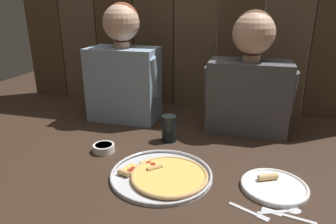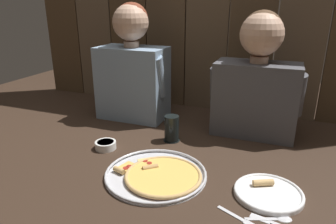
% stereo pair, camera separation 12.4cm
% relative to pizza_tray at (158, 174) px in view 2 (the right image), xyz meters
% --- Properties ---
extents(ground_plane, '(3.20, 3.20, 0.00)m').
position_rel_pizza_tray_xyz_m(ground_plane, '(-0.05, 0.10, -0.01)').
color(ground_plane, '#332319').
extents(pizza_tray, '(0.37, 0.37, 0.03)m').
position_rel_pizza_tray_xyz_m(pizza_tray, '(0.00, 0.00, 0.00)').
color(pizza_tray, silver).
rests_on(pizza_tray, ground).
extents(dinner_plate, '(0.22, 0.22, 0.03)m').
position_rel_pizza_tray_xyz_m(dinner_plate, '(0.38, 0.03, -0.00)').
color(dinner_plate, white).
rests_on(dinner_plate, ground).
extents(drinking_glass, '(0.08, 0.08, 0.12)m').
position_rel_pizza_tray_xyz_m(drinking_glass, '(-0.06, 0.31, 0.05)').
color(drinking_glass, black).
rests_on(drinking_glass, ground).
extents(dipping_bowl, '(0.09, 0.09, 0.03)m').
position_rel_pizza_tray_xyz_m(dipping_bowl, '(-0.30, 0.13, 0.01)').
color(dipping_bowl, white).
rests_on(dipping_bowl, ground).
extents(table_fork, '(0.12, 0.07, 0.01)m').
position_rel_pizza_tray_xyz_m(table_fork, '(0.31, -0.12, -0.01)').
color(table_fork, silver).
rests_on(table_fork, ground).
extents(table_knife, '(0.16, 0.05, 0.01)m').
position_rel_pizza_tray_xyz_m(table_knife, '(0.41, -0.11, -0.01)').
color(table_knife, silver).
rests_on(table_knife, ground).
extents(table_spoon, '(0.14, 0.07, 0.01)m').
position_rel_pizza_tray_xyz_m(table_spoon, '(0.41, -0.09, -0.01)').
color(table_spoon, silver).
rests_on(table_spoon, ground).
extents(diner_left, '(0.39, 0.21, 0.60)m').
position_rel_pizza_tray_xyz_m(diner_left, '(-0.37, 0.53, 0.27)').
color(diner_left, '#849EB7').
rests_on(diner_left, ground).
extents(diner_right, '(0.41, 0.20, 0.57)m').
position_rel_pizza_tray_xyz_m(diner_right, '(0.27, 0.53, 0.26)').
color(diner_right, '#4C4C51').
rests_on(diner_right, ground).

